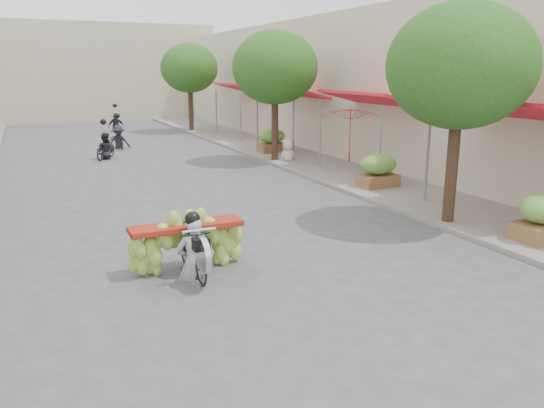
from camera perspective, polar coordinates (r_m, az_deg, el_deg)
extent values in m
plane|color=#525257|center=(7.65, 8.43, -15.02)|extent=(120.00, 120.00, 0.00)
cube|color=gray|center=(23.47, 2.82, 5.28)|extent=(4.00, 60.00, 0.12)
cube|color=beige|center=(25.10, 14.41, 12.19)|extent=(8.00, 40.00, 6.00)
cube|color=red|center=(14.49, 24.23, 9.19)|extent=(1.77, 4.20, 0.53)
cylinder|color=slate|center=(15.42, 16.36, 4.56)|extent=(0.08, 0.08, 2.55)
cube|color=red|center=(18.98, 10.37, 11.11)|extent=(1.77, 4.20, 0.53)
cylinder|color=slate|center=(17.11, 11.54, 5.77)|extent=(0.08, 0.08, 2.55)
cylinder|color=slate|center=(20.27, 5.17, 7.28)|extent=(0.08, 0.08, 2.55)
cube|color=red|center=(24.14, 2.03, 11.96)|extent=(1.77, 4.20, 0.53)
cylinder|color=slate|center=(22.19, 2.32, 7.93)|extent=(0.08, 0.08, 2.55)
cylinder|color=slate|center=(25.61, -1.59, 8.79)|extent=(0.08, 0.08, 2.55)
cube|color=red|center=(29.62, -3.32, 12.37)|extent=(1.77, 4.20, 0.53)
cylinder|color=slate|center=(27.64, -3.41, 9.17)|extent=(0.08, 0.08, 2.55)
cylinder|color=slate|center=(31.20, -6.01, 9.70)|extent=(0.08, 0.08, 2.55)
cube|color=#BAB193|center=(43.70, -20.42, 13.12)|extent=(20.00, 6.00, 7.00)
cylinder|color=#3A2719|center=(13.38, 18.84, 4.38)|extent=(0.28, 0.28, 3.20)
ellipsoid|color=#2A5C1B|center=(13.21, 19.62, 13.81)|extent=(3.40, 3.40, 2.90)
cylinder|color=#3A2719|center=(21.67, 0.31, 8.66)|extent=(0.28, 0.28, 3.20)
ellipsoid|color=#2A5C1B|center=(21.57, 0.32, 14.48)|extent=(3.40, 3.40, 2.90)
cylinder|color=#3A2719|center=(32.90, -8.74, 10.42)|extent=(0.28, 0.28, 3.20)
ellipsoid|color=#2A5C1B|center=(32.83, -8.89, 14.25)|extent=(3.40, 3.40, 2.90)
cube|color=brown|center=(12.92, 27.06, -2.37)|extent=(1.20, 0.80, 0.50)
cube|color=brown|center=(17.13, 11.32, 2.71)|extent=(1.20, 0.80, 0.50)
ellipsoid|color=#609D3B|center=(17.02, 11.41, 4.62)|extent=(1.20, 0.88, 0.66)
cube|color=brown|center=(23.96, 0.01, 6.23)|extent=(1.20, 0.80, 0.50)
ellipsoid|color=#609D3B|center=(23.88, 0.01, 7.61)|extent=(1.20, 0.88, 0.66)
imported|color=black|center=(9.84, -8.55, -5.03)|extent=(0.48, 1.69, 0.99)
cylinder|color=silver|center=(9.21, -7.43, -5.54)|extent=(0.10, 0.66, 0.66)
cube|color=black|center=(9.25, -7.65, -4.29)|extent=(0.28, 0.22, 0.22)
cylinder|color=silver|center=(9.27, -7.88, -2.82)|extent=(0.60, 0.05, 0.05)
cube|color=maroon|center=(10.05, -9.20, -2.36)|extent=(2.11, 0.55, 0.10)
imported|color=#BCBBC3|center=(9.60, -8.61, -1.38)|extent=(0.62, 0.46, 1.72)
sphere|color=black|center=(9.38, -8.75, 3.46)|extent=(0.28, 0.28, 0.28)
imported|color=#B2171A|center=(18.03, 8.55, 10.33)|extent=(2.52, 2.52, 1.86)
imported|color=white|center=(21.88, 1.72, 6.92)|extent=(0.82, 0.52, 1.61)
imported|color=black|center=(23.80, -17.50, 5.75)|extent=(1.36, 1.73, 0.93)
imported|color=#232229|center=(23.72, -17.62, 7.33)|extent=(0.93, 0.82, 1.65)
sphere|color=black|center=(23.68, -17.70, 8.42)|extent=(0.26, 0.26, 0.26)
imported|color=black|center=(26.75, -16.16, 6.76)|extent=(0.58, 1.66, 0.96)
imported|color=#232229|center=(26.68, -16.26, 8.13)|extent=(1.09, 0.63, 1.65)
sphere|color=black|center=(26.64, -16.33, 9.10)|extent=(0.26, 0.26, 0.26)
imported|color=black|center=(34.36, -16.43, 8.25)|extent=(0.83, 1.69, 0.91)
imported|color=#232229|center=(34.30, -16.51, 9.36)|extent=(1.04, 0.68, 1.65)
sphere|color=black|center=(34.27, -16.56, 10.12)|extent=(0.26, 0.26, 0.26)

